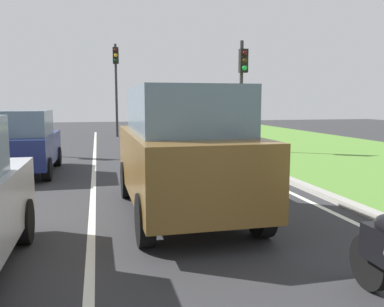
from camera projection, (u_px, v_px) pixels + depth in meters
ground_plane at (119, 172)px, 11.76m from camera, size 60.00×60.00×0.00m
lane_line_center at (94, 173)px, 11.61m from camera, size 0.12×32.00×0.01m
lane_line_right_edge at (238, 168)px, 12.57m from camera, size 0.12×32.00×0.01m
grass_verge_right at (377, 162)px, 13.66m from camera, size 9.00×48.00×0.06m
curb_right at (253, 165)px, 12.67m from camera, size 0.24×48.00×0.12m
car_suv_ahead at (183, 150)px, 7.27m from camera, size 2.02×4.52×2.28m
car_hatchback_far at (23, 143)px, 11.41m from camera, size 1.76×3.72×1.78m
traffic_light_near_right at (242, 78)px, 16.01m from camera, size 0.32×0.50×4.38m
traffic_light_far_median at (116, 74)px, 23.08m from camera, size 0.32×0.50×5.23m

